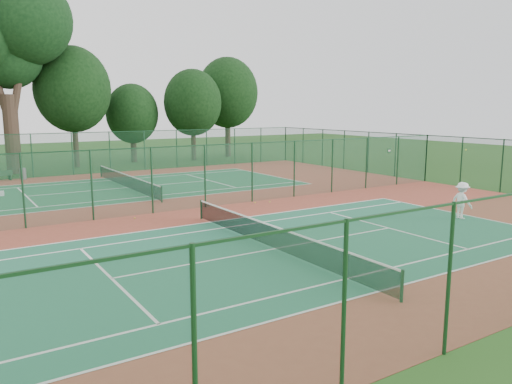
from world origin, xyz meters
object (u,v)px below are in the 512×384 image
Objects in this scene: bench at (4,176)px; big_tree at (5,32)px; trash_bin at (23,174)px; player_near at (462,200)px.

big_tree is (1.43, 4.70, 11.15)m from bench.
trash_bin is at bearing -14.64° from bench.
big_tree is at bearing 89.30° from trash_bin.
big_tree is (0.05, 4.52, 11.13)m from trash_bin.
bench is 12.19m from big_tree.
trash_bin reaches higher than bench.
big_tree is at bearing 50.66° from bench.
trash_bin is 12.01m from big_tree.
bench is at bearing 39.05° from player_near.
trash_bin is 1.39m from bench.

